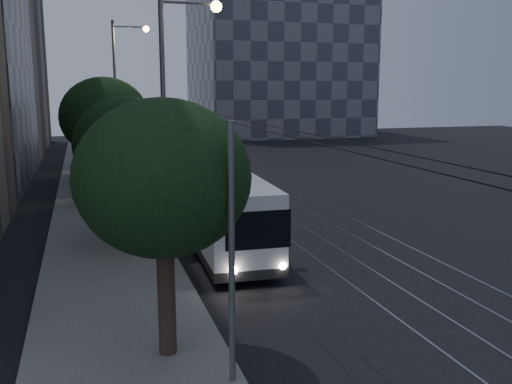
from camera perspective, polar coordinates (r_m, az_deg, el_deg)
The scene contains 19 objects.
ground at distance 24.03m, azimuth 3.93°, elevation -5.66°, with size 120.00×120.00×0.00m, color black.
sidewalk at distance 42.08m, azimuth -15.64°, elevation 1.12°, with size 5.00×90.00×0.15m, color slate.
tram_rails at distance 43.44m, azimuth -2.34°, elevation 1.70°, with size 4.52×90.00×0.02m.
overhead_wires at distance 41.80m, azimuth -12.39°, elevation 5.89°, with size 2.23×90.00×6.00m.
building_distant_right at distance 81.10m, azimuth 2.12°, elevation 14.32°, with size 22.00×18.00×24.00m, color #3D414E.
trolleybus at distance 24.61m, azimuth -3.96°, elevation -1.20°, with size 3.02×12.40×5.63m.
pickup_silver at distance 34.66m, azimuth -8.37°, elevation 0.80°, with size 2.96×6.42×1.78m, color #9B9EA3.
car_white_a at distance 36.31m, azimuth -10.10°, elevation 0.75°, with size 1.45×3.59×1.22m, color silver.
car_white_b at distance 41.75m, azimuth -10.27°, elevation 2.11°, with size 1.91×4.69×1.36m, color silver.
car_white_c at distance 46.90m, azimuth -11.88°, elevation 3.06°, with size 1.58×4.55×1.50m, color #AFAEB3.
car_white_d at distance 51.61m, azimuth -11.64°, elevation 3.65°, with size 1.59×3.95×1.35m, color silver.
tree_0 at distance 13.63m, azimuth -9.29°, elevation 1.30°, with size 4.20×4.20×6.46m.
tree_1 at distance 24.75m, azimuth -12.78°, elevation 4.62°, with size 4.49×4.49×6.29m.
tree_2 at distance 34.75m, azimuth -14.91°, elevation 7.25°, with size 5.16×5.16×7.24m.
tree_3 at distance 41.76m, azimuth -15.14°, elevation 6.84°, with size 5.32×5.32×6.65m.
tree_4 at distance 47.61m, azimuth -14.83°, elevation 6.63°, with size 3.86×3.86×5.47m.
tree_5 at distance 57.19m, azimuth -15.73°, elevation 7.25°, with size 4.03×4.03×5.61m.
streetlamp_near at distance 22.73m, azimuth -8.20°, elevation 9.07°, with size 2.47×0.44×10.24m.
streetlamp_far at distance 43.88m, azimuth -13.33°, elevation 10.39°, with size 2.71×0.44×11.39m.
Camera 1 is at (-8.25, -21.55, 6.71)m, focal length 40.00 mm.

